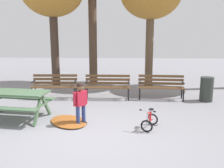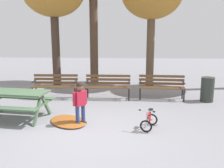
{
  "view_description": "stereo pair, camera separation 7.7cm",
  "coord_description": "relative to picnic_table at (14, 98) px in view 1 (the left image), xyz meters",
  "views": [
    {
      "loc": [
        0.8,
        -5.5,
        2.32
      ],
      "look_at": [
        0.47,
        1.69,
        0.85
      ],
      "focal_mm": 40.2,
      "sensor_mm": 36.0,
      "label": 1
    },
    {
      "loc": [
        0.88,
        -5.5,
        2.32
      ],
      "look_at": [
        0.47,
        1.69,
        0.85
      ],
      "focal_mm": 40.2,
      "sensor_mm": 36.0,
      "label": 2
    }
  ],
  "objects": [
    {
      "name": "park_bench_right",
      "position": [
        4.3,
        2.29,
        -0.08
      ],
      "size": [
        1.62,
        0.55,
        0.85
      ],
      "color": "brown",
      "rests_on": "ground"
    },
    {
      "name": "park_bench_left",
      "position": [
        2.39,
        2.26,
        -0.08
      ],
      "size": [
        1.6,
        0.47,
        0.85
      ],
      "color": "brown",
      "rests_on": "ground"
    },
    {
      "name": "kids_bicycle",
      "position": [
        3.62,
        -0.57,
        -0.39
      ],
      "size": [
        0.52,
        0.63,
        0.54
      ],
      "color": "black",
      "rests_on": "ground"
    },
    {
      "name": "child_standing",
      "position": [
        1.88,
        -0.38,
        0.06
      ],
      "size": [
        0.32,
        0.32,
        1.1
      ],
      "color": "navy",
      "rests_on": "ground"
    },
    {
      "name": "ground",
      "position": [
        2.16,
        -0.97,
        -0.59
      ],
      "size": [
        36.0,
        36.0,
        0.0
      ],
      "primitive_type": "plane",
      "color": "gray"
    },
    {
      "name": "trash_bin",
      "position": [
        5.83,
        2.07,
        -0.17
      ],
      "size": [
        0.44,
        0.44,
        0.84
      ],
      "primitive_type": "cylinder",
      "color": "#2D332D",
      "rests_on": "ground"
    },
    {
      "name": "park_bench_far_left",
      "position": [
        0.49,
        2.25,
        -0.08
      ],
      "size": [
        1.61,
        0.5,
        0.85
      ],
      "color": "brown",
      "rests_on": "ground"
    },
    {
      "name": "picnic_table",
      "position": [
        0.0,
        0.0,
        0.0
      ],
      "size": [
        1.95,
        1.55,
        0.79
      ],
      "color": "#4C6B4C",
      "rests_on": "ground"
    },
    {
      "name": "leaf_pile",
      "position": [
        1.52,
        -0.26,
        -0.56
      ],
      "size": [
        1.41,
        1.44,
        0.07
      ],
      "primitive_type": "ellipsoid",
      "rotation": [
        0.0,
        0.0,
        2.29
      ],
      "color": "#9E5623",
      "rests_on": "ground"
    }
  ]
}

